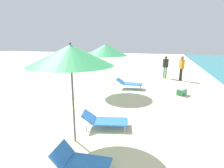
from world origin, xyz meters
TOP-DOWN VIEW (x-y plane):
  - umbrella_second at (-0.50, 4.14)m, footprint 2.22×2.22m
  - lounger_second_shoreside at (0.04, 5.15)m, footprint 1.58×0.93m
  - lounger_second_inland at (0.21, 3.02)m, footprint 1.22×0.71m
  - umbrella_farthest at (-1.17, 9.09)m, footprint 2.28×2.28m
  - lounger_farthest_shoreside at (-0.10, 10.20)m, footprint 1.56×0.75m
  - person_walking_mid at (1.93, 14.00)m, footprint 0.42×0.37m
  - person_walking_far at (3.01, 13.44)m, footprint 0.35×0.42m
  - cooler_box at (2.79, 9.69)m, footprint 0.56×0.63m

SIDE VIEW (x-z plane):
  - cooler_box at x=2.79m, z-range 0.00..0.36m
  - lounger_second_shoreside at x=0.04m, z-range -0.01..0.50m
  - lounger_second_inland at x=0.21m, z-range -0.01..0.54m
  - lounger_farthest_shoreside at x=-0.10m, z-range 0.04..0.63m
  - person_walking_mid at x=1.93m, z-range 0.18..1.84m
  - person_walking_far at x=3.01m, z-range 0.19..1.92m
  - umbrella_farthest at x=-1.17m, z-range 0.97..3.63m
  - umbrella_second at x=-0.50m, z-range 1.04..3.78m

